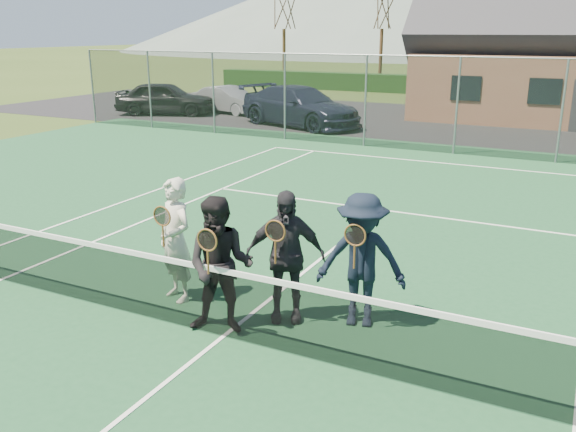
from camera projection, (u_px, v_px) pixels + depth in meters
name	position (u px, v px, depth m)	size (l,w,h in m)	color
ground	(488.00, 126.00, 24.87)	(220.00, 220.00, 0.00)	#324619
court_surface	(224.00, 337.00, 7.79)	(30.00, 30.00, 0.02)	#1C4C2B
tarmac_carpark	(393.00, 120.00, 26.59)	(40.00, 12.00, 0.01)	black
hedge_row	(524.00, 89.00, 34.96)	(40.00, 1.20, 1.10)	black
car_a	(165.00, 98.00, 28.13)	(1.79, 4.45, 1.52)	black
car_b	(229.00, 100.00, 28.68)	(1.32, 3.79, 1.25)	gray
car_c	(300.00, 106.00, 24.74)	(2.24, 5.52, 1.60)	black
court_markings	(224.00, 336.00, 7.79)	(11.03, 23.83, 0.01)	white
tennis_net	(222.00, 300.00, 7.64)	(11.68, 0.08, 1.10)	slate
perimeter_fence	(457.00, 106.00, 18.88)	(30.07, 0.07, 3.02)	slate
player_a	(176.00, 240.00, 8.64)	(0.77, 0.65, 1.80)	beige
player_b	(220.00, 266.00, 7.70)	(1.04, 0.92, 1.80)	black
player_c	(285.00, 256.00, 8.04)	(1.14, 0.84, 1.80)	#232227
player_d	(361.00, 261.00, 7.88)	(1.29, 0.94, 1.80)	black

